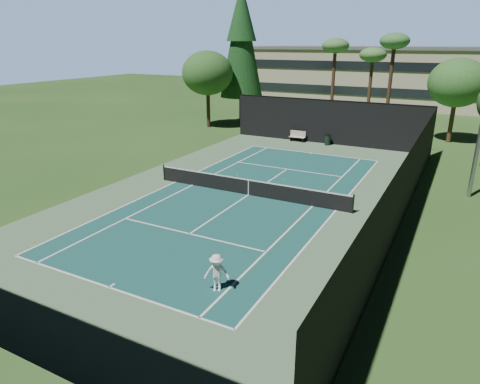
% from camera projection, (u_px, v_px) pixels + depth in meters
% --- Properties ---
extents(ground, '(160.00, 160.00, 0.00)m').
position_uv_depth(ground, '(248.00, 195.00, 26.30)').
color(ground, '#294E1D').
rests_on(ground, ground).
extents(apron_slab, '(18.00, 32.00, 0.01)m').
position_uv_depth(apron_slab, '(248.00, 195.00, 26.29)').
color(apron_slab, '#547552').
rests_on(apron_slab, ground).
extents(court_surface, '(10.97, 23.77, 0.01)m').
position_uv_depth(court_surface, '(248.00, 195.00, 26.29)').
color(court_surface, '#184F4A').
rests_on(court_surface, ground).
extents(court_lines, '(11.07, 23.87, 0.01)m').
position_uv_depth(court_lines, '(248.00, 195.00, 26.29)').
color(court_lines, white).
rests_on(court_lines, ground).
extents(tennis_net, '(12.90, 0.10, 1.10)m').
position_uv_depth(tennis_net, '(248.00, 187.00, 26.11)').
color(tennis_net, black).
rests_on(tennis_net, ground).
extents(fence, '(18.04, 32.05, 4.03)m').
position_uv_depth(fence, '(249.00, 163.00, 25.68)').
color(fence, black).
rests_on(fence, ground).
extents(player, '(1.12, 0.91, 1.52)m').
position_uv_depth(player, '(217.00, 273.00, 15.95)').
color(player, white).
rests_on(player, ground).
extents(tennis_ball_a, '(0.08, 0.08, 0.08)m').
position_uv_depth(tennis_ball_a, '(33.00, 242.00, 20.06)').
color(tennis_ball_a, '#CAEC35').
rests_on(tennis_ball_a, ground).
extents(tennis_ball_b, '(0.07, 0.07, 0.07)m').
position_uv_depth(tennis_ball_b, '(237.00, 174.00, 30.29)').
color(tennis_ball_b, '#D1E634').
rests_on(tennis_ball_b, ground).
extents(tennis_ball_c, '(0.08, 0.08, 0.08)m').
position_uv_depth(tennis_ball_c, '(284.00, 180.00, 29.13)').
color(tennis_ball_c, '#CFD831').
rests_on(tennis_ball_c, ground).
extents(tennis_ball_d, '(0.06, 0.06, 0.06)m').
position_uv_depth(tennis_ball_d, '(212.00, 170.00, 31.28)').
color(tennis_ball_d, '#B2D330').
rests_on(tennis_ball_d, ground).
extents(park_bench, '(1.50, 0.45, 1.02)m').
position_uv_depth(park_bench, '(298.00, 136.00, 40.30)').
color(park_bench, beige).
rests_on(park_bench, ground).
extents(trash_bin, '(0.56, 0.56, 0.95)m').
position_uv_depth(trash_bin, '(328.00, 140.00, 38.93)').
color(trash_bin, black).
rests_on(trash_bin, ground).
extents(pine_tree, '(4.80, 4.80, 15.00)m').
position_uv_depth(pine_tree, '(241.00, 36.00, 46.77)').
color(pine_tree, '#4D3121').
rests_on(pine_tree, ground).
extents(palm_a, '(2.80, 2.80, 9.32)m').
position_uv_depth(palm_a, '(335.00, 49.00, 44.49)').
color(palm_a, '#472C1E').
rests_on(palm_a, ground).
extents(palm_b, '(2.80, 2.80, 8.42)m').
position_uv_depth(palm_b, '(373.00, 58.00, 44.90)').
color(palm_b, '#472F1E').
rests_on(palm_b, ground).
extents(palm_c, '(2.80, 2.80, 9.77)m').
position_uv_depth(palm_c, '(394.00, 45.00, 40.88)').
color(palm_c, '#40281B').
rests_on(palm_c, ground).
extents(decid_tree_a, '(5.12, 5.12, 7.62)m').
position_uv_depth(decid_tree_a, '(458.00, 83.00, 38.46)').
color(decid_tree_a, '#4B3420').
rests_on(decid_tree_a, ground).
extents(decid_tree_c, '(5.44, 5.44, 8.09)m').
position_uv_depth(decid_tree_c, '(207.00, 73.00, 45.57)').
color(decid_tree_c, '#412E1C').
rests_on(decid_tree_c, ground).
extents(campus_building, '(40.50, 12.50, 8.30)m').
position_uv_depth(campus_building, '(388.00, 76.00, 63.28)').
color(campus_building, '#B6AC8D').
rests_on(campus_building, ground).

